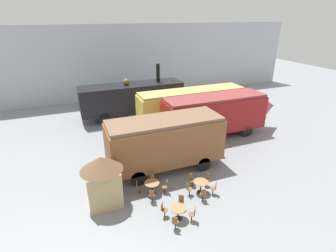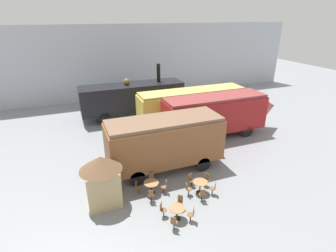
{
  "view_description": "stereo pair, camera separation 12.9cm",
  "coord_description": "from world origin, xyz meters",
  "px_view_note": "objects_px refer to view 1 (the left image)",
  "views": [
    {
      "loc": [
        -9.07,
        -17.25,
        9.99
      ],
      "look_at": [
        -1.84,
        1.0,
        1.6
      ],
      "focal_mm": 28.0,
      "sensor_mm": 36.0,
      "label": 1
    },
    {
      "loc": [
        -8.95,
        -17.3,
        9.99
      ],
      "look_at": [
        -1.84,
        1.0,
        1.6
      ],
      "focal_mm": 28.0,
      "sensor_mm": 36.0,
      "label": 2
    }
  ],
  "objects_px": {
    "steam_locomotive": "(132,97)",
    "visitor_person": "(219,146)",
    "cafe_table_mid": "(152,185)",
    "cafe_table_far": "(178,210)",
    "cafe_chair_0": "(214,187)",
    "streamlined_locomotive": "(223,112)",
    "cafe_table_near": "(201,184)",
    "passenger_coach_vintage": "(192,104)",
    "passenger_coach_wooden": "(165,140)",
    "ticket_kiosk": "(103,178)"
  },
  "relations": [
    {
      "from": "cafe_table_mid",
      "to": "cafe_table_far",
      "type": "distance_m",
      "value": 2.61
    },
    {
      "from": "steam_locomotive",
      "to": "ticket_kiosk",
      "type": "height_order",
      "value": "steam_locomotive"
    },
    {
      "from": "steam_locomotive",
      "to": "ticket_kiosk",
      "type": "relative_size",
      "value": 3.5
    },
    {
      "from": "cafe_table_mid",
      "to": "cafe_table_far",
      "type": "xyz_separation_m",
      "value": [
        0.59,
        -2.54,
        -0.06
      ]
    },
    {
      "from": "cafe_table_near",
      "to": "streamlined_locomotive",
      "type": "bearing_deg",
      "value": 49.94
    },
    {
      "from": "ticket_kiosk",
      "to": "cafe_chair_0",
      "type": "bearing_deg",
      "value": -15.18
    },
    {
      "from": "ticket_kiosk",
      "to": "streamlined_locomotive",
      "type": "bearing_deg",
      "value": 26.52
    },
    {
      "from": "cafe_table_mid",
      "to": "visitor_person",
      "type": "xyz_separation_m",
      "value": [
        6.22,
        2.55,
        0.22
      ]
    },
    {
      "from": "passenger_coach_wooden",
      "to": "ticket_kiosk",
      "type": "relative_size",
      "value": 2.58
    },
    {
      "from": "steam_locomotive",
      "to": "cafe_table_near",
      "type": "height_order",
      "value": "steam_locomotive"
    },
    {
      "from": "passenger_coach_vintage",
      "to": "passenger_coach_wooden",
      "type": "height_order",
      "value": "passenger_coach_wooden"
    },
    {
      "from": "cafe_table_far",
      "to": "visitor_person",
      "type": "height_order",
      "value": "visitor_person"
    },
    {
      "from": "ticket_kiosk",
      "to": "cafe_table_far",
      "type": "bearing_deg",
      "value": -39.19
    },
    {
      "from": "steam_locomotive",
      "to": "cafe_table_mid",
      "type": "bearing_deg",
      "value": -99.7
    },
    {
      "from": "passenger_coach_vintage",
      "to": "cafe_table_far",
      "type": "bearing_deg",
      "value": -119.23
    },
    {
      "from": "steam_locomotive",
      "to": "visitor_person",
      "type": "distance_m",
      "value": 11.4
    },
    {
      "from": "ticket_kiosk",
      "to": "cafe_table_near",
      "type": "bearing_deg",
      "value": -12.11
    },
    {
      "from": "cafe_table_near",
      "to": "cafe_table_far",
      "type": "bearing_deg",
      "value": -144.39
    },
    {
      "from": "streamlined_locomotive",
      "to": "ticket_kiosk",
      "type": "bearing_deg",
      "value": -153.48
    },
    {
      "from": "cafe_table_near",
      "to": "cafe_table_mid",
      "type": "xyz_separation_m",
      "value": [
        -2.77,
        0.99,
        0.0
      ]
    },
    {
      "from": "passenger_coach_vintage",
      "to": "passenger_coach_wooden",
      "type": "distance_m",
      "value": 8.5
    },
    {
      "from": "cafe_chair_0",
      "to": "visitor_person",
      "type": "relative_size",
      "value": 0.57
    },
    {
      "from": "cafe_table_mid",
      "to": "visitor_person",
      "type": "relative_size",
      "value": 0.59
    },
    {
      "from": "cafe_chair_0",
      "to": "cafe_table_near",
      "type": "bearing_deg",
      "value": -0.0
    },
    {
      "from": "steam_locomotive",
      "to": "cafe_table_mid",
      "type": "xyz_separation_m",
      "value": [
        -2.25,
        -13.15,
        -1.52
      ]
    },
    {
      "from": "cafe_table_mid",
      "to": "visitor_person",
      "type": "distance_m",
      "value": 6.73
    },
    {
      "from": "streamlined_locomotive",
      "to": "cafe_table_far",
      "type": "bearing_deg",
      "value": -133.36
    },
    {
      "from": "cafe_table_near",
      "to": "cafe_chair_0",
      "type": "bearing_deg",
      "value": -36.93
    },
    {
      "from": "passenger_coach_vintage",
      "to": "cafe_table_far",
      "type": "relative_size",
      "value": 12.44
    },
    {
      "from": "cafe_table_near",
      "to": "cafe_chair_0",
      "type": "relative_size",
      "value": 1.02
    },
    {
      "from": "steam_locomotive",
      "to": "passenger_coach_vintage",
      "type": "xyz_separation_m",
      "value": [
        4.83,
        -4.12,
        -0.11
      ]
    },
    {
      "from": "passenger_coach_wooden",
      "to": "cafe_table_near",
      "type": "bearing_deg",
      "value": -73.49
    },
    {
      "from": "passenger_coach_vintage",
      "to": "cafe_chair_0",
      "type": "relative_size",
      "value": 12.05
    },
    {
      "from": "steam_locomotive",
      "to": "visitor_person",
      "type": "xyz_separation_m",
      "value": [
        3.98,
        -10.6,
        -1.31
      ]
    },
    {
      "from": "passenger_coach_wooden",
      "to": "cafe_table_near",
      "type": "relative_size",
      "value": 8.72
    },
    {
      "from": "streamlined_locomotive",
      "to": "passenger_coach_wooden",
      "type": "distance_m",
      "value": 7.54
    },
    {
      "from": "steam_locomotive",
      "to": "cafe_table_far",
      "type": "relative_size",
      "value": 12.45
    },
    {
      "from": "cafe_table_far",
      "to": "cafe_table_mid",
      "type": "bearing_deg",
      "value": 103.15
    },
    {
      "from": "passenger_coach_wooden",
      "to": "cafe_table_far",
      "type": "xyz_separation_m",
      "value": [
        -1.17,
        -4.95,
        -1.61
      ]
    },
    {
      "from": "steam_locomotive",
      "to": "cafe_table_far",
      "type": "bearing_deg",
      "value": -96.01
    },
    {
      "from": "cafe_table_near",
      "to": "cafe_table_far",
      "type": "relative_size",
      "value": 1.05
    },
    {
      "from": "steam_locomotive",
      "to": "passenger_coach_wooden",
      "type": "relative_size",
      "value": 1.35
    },
    {
      "from": "passenger_coach_vintage",
      "to": "ticket_kiosk",
      "type": "height_order",
      "value": "passenger_coach_vintage"
    },
    {
      "from": "cafe_chair_0",
      "to": "visitor_person",
      "type": "height_order",
      "value": "visitor_person"
    },
    {
      "from": "visitor_person",
      "to": "ticket_kiosk",
      "type": "xyz_separation_m",
      "value": [
        -8.99,
        -2.35,
        0.84
      ]
    },
    {
      "from": "passenger_coach_vintage",
      "to": "steam_locomotive",
      "type": "bearing_deg",
      "value": 139.52
    },
    {
      "from": "cafe_table_far",
      "to": "streamlined_locomotive",
      "type": "bearing_deg",
      "value": 46.64
    },
    {
      "from": "cafe_table_near",
      "to": "visitor_person",
      "type": "xyz_separation_m",
      "value": [
        3.46,
        3.54,
        0.22
      ]
    },
    {
      "from": "visitor_person",
      "to": "cafe_table_mid",
      "type": "bearing_deg",
      "value": -157.71
    },
    {
      "from": "steam_locomotive",
      "to": "cafe_chair_0",
      "type": "bearing_deg",
      "value": -85.43
    }
  ]
}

